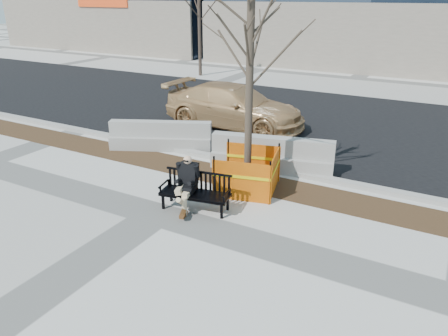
{
  "coord_description": "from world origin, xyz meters",
  "views": [
    {
      "loc": [
        5.38,
        -6.63,
        4.52
      ],
      "look_at": [
        1.02,
        1.2,
        0.87
      ],
      "focal_mm": 34.6,
      "sensor_mm": 36.0,
      "label": 1
    }
  ],
  "objects_px": {
    "jersey_barrier_left": "(162,149)",
    "seated_man": "(188,207)",
    "bench": "(196,209)",
    "jersey_barrier_right": "(271,170)",
    "sedan": "(234,126)",
    "tree_fence": "(247,189)"
  },
  "relations": [
    {
      "from": "jersey_barrier_left",
      "to": "seated_man",
      "type": "bearing_deg",
      "value": -69.98
    },
    {
      "from": "bench",
      "to": "jersey_barrier_left",
      "type": "distance_m",
      "value": 4.26
    },
    {
      "from": "bench",
      "to": "jersey_barrier_left",
      "type": "xyz_separation_m",
      "value": [
        -3.11,
        2.91,
        0.0
      ]
    },
    {
      "from": "bench",
      "to": "jersey_barrier_right",
      "type": "bearing_deg",
      "value": 69.25
    },
    {
      "from": "sedan",
      "to": "jersey_barrier_right",
      "type": "xyz_separation_m",
      "value": [
        2.84,
        -3.18,
        0.0
      ]
    },
    {
      "from": "seated_man",
      "to": "sedan",
      "type": "relative_size",
      "value": 0.24
    },
    {
      "from": "seated_man",
      "to": "tree_fence",
      "type": "height_order",
      "value": "tree_fence"
    },
    {
      "from": "sedan",
      "to": "jersey_barrier_left",
      "type": "relative_size",
      "value": 1.66
    },
    {
      "from": "bench",
      "to": "tree_fence",
      "type": "xyz_separation_m",
      "value": [
        0.55,
        1.52,
        0.0
      ]
    },
    {
      "from": "bench",
      "to": "seated_man",
      "type": "xyz_separation_m",
      "value": [
        -0.21,
        0.0,
        0.0
      ]
    },
    {
      "from": "bench",
      "to": "sedan",
      "type": "xyz_separation_m",
      "value": [
        -2.28,
        6.17,
        0.0
      ]
    },
    {
      "from": "bench",
      "to": "jersey_barrier_right",
      "type": "distance_m",
      "value": 3.05
    },
    {
      "from": "sedan",
      "to": "seated_man",
      "type": "bearing_deg",
      "value": -160.08
    },
    {
      "from": "bench",
      "to": "tree_fence",
      "type": "bearing_deg",
      "value": 60.0
    },
    {
      "from": "sedan",
      "to": "bench",
      "type": "bearing_deg",
      "value": -158.33
    },
    {
      "from": "jersey_barrier_left",
      "to": "jersey_barrier_right",
      "type": "relative_size",
      "value": 0.94
    },
    {
      "from": "seated_man",
      "to": "bench",
      "type": "bearing_deg",
      "value": -11.53
    },
    {
      "from": "bench",
      "to": "sedan",
      "type": "height_order",
      "value": "sedan"
    },
    {
      "from": "bench",
      "to": "jersey_barrier_left",
      "type": "bearing_deg",
      "value": 126.74
    },
    {
      "from": "seated_man",
      "to": "tree_fence",
      "type": "xyz_separation_m",
      "value": [
        0.76,
        1.51,
        0.0
      ]
    },
    {
      "from": "tree_fence",
      "to": "jersey_barrier_right",
      "type": "relative_size",
      "value": 1.58
    },
    {
      "from": "tree_fence",
      "to": "jersey_barrier_right",
      "type": "distance_m",
      "value": 1.48
    }
  ]
}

